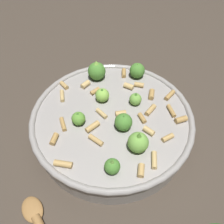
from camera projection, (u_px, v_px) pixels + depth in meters
The scene contains 2 objects.
ground_plane at pixel (112, 132), 0.54m from camera, with size 2.40×2.40×0.00m, color #42382D.
cooking_pan at pixel (112, 121), 0.51m from camera, with size 0.35×0.35×0.11m.
Camera 1 is at (0.32, 0.01, 0.43)m, focal length 36.43 mm.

